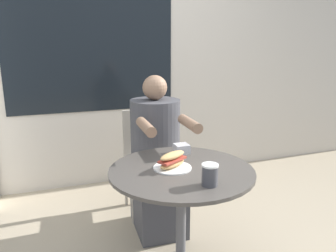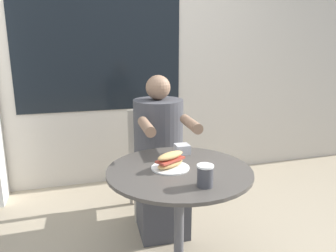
# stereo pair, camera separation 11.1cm
# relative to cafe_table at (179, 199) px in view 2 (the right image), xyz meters

# --- Properties ---
(storefront_wall) EXTENTS (8.00, 0.09, 2.80)m
(storefront_wall) POSITION_rel_cafe_table_xyz_m (-0.00, 1.67, 0.87)
(storefront_wall) COLOR beige
(storefront_wall) RESTS_ON ground_plane
(cafe_table) EXTENTS (0.84, 0.84, 0.72)m
(cafe_table) POSITION_rel_cafe_table_xyz_m (0.00, 0.00, 0.00)
(cafe_table) COLOR #47423D
(cafe_table) RESTS_ON ground_plane
(diner_chair) EXTENTS (0.40, 0.40, 0.87)m
(diner_chair) POSITION_rel_cafe_table_xyz_m (0.05, 0.97, -0.01)
(diner_chair) COLOR #ADA393
(diner_chair) RESTS_ON ground_plane
(seated_diner) EXTENTS (0.39, 0.68, 1.20)m
(seated_diner) POSITION_rel_cafe_table_xyz_m (0.05, 0.62, -0.02)
(seated_diner) COLOR #424247
(seated_diner) RESTS_ON ground_plane
(sandwich_on_plate) EXTENTS (0.22, 0.22, 0.10)m
(sandwich_on_plate) POSITION_rel_cafe_table_xyz_m (-0.05, 0.03, 0.22)
(sandwich_on_plate) COLOR white
(sandwich_on_plate) RESTS_ON cafe_table
(drink_cup) EXTENTS (0.09, 0.09, 0.11)m
(drink_cup) POSITION_rel_cafe_table_xyz_m (0.05, -0.26, 0.24)
(drink_cup) COLOR #424247
(drink_cup) RESTS_ON cafe_table
(napkin_box) EXTENTS (0.09, 0.09, 0.06)m
(napkin_box) POSITION_rel_cafe_table_xyz_m (0.11, 0.26, 0.21)
(napkin_box) COLOR silver
(napkin_box) RESTS_ON cafe_table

